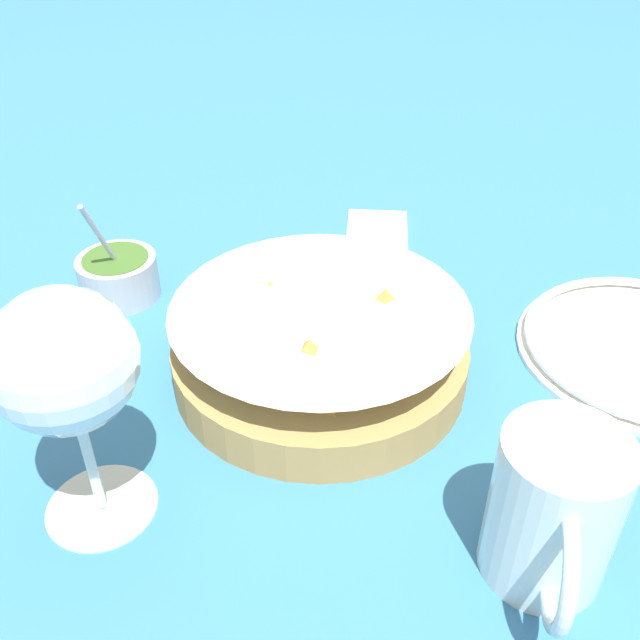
% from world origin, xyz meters
% --- Properties ---
extents(ground_plane, '(4.00, 4.00, 0.00)m').
position_xyz_m(ground_plane, '(0.00, 0.00, 0.00)').
color(ground_plane, teal).
extents(food_basket, '(0.24, 0.24, 0.08)m').
position_xyz_m(food_basket, '(0.02, -0.02, 0.03)').
color(food_basket, '#B2894C').
rests_on(food_basket, ground_plane).
extents(sauce_cup, '(0.08, 0.08, 0.12)m').
position_xyz_m(sauce_cup, '(-0.06, -0.23, 0.02)').
color(sauce_cup, '#B7B7BC').
rests_on(sauce_cup, ground_plane).
extents(wine_glass, '(0.09, 0.09, 0.17)m').
position_xyz_m(wine_glass, '(0.18, -0.13, 0.12)').
color(wine_glass, silver).
rests_on(wine_glass, ground_plane).
extents(beer_mug, '(0.12, 0.08, 0.10)m').
position_xyz_m(beer_mug, '(0.17, 0.16, 0.05)').
color(beer_mug, silver).
rests_on(beer_mug, ground_plane).
extents(napkin, '(0.12, 0.08, 0.01)m').
position_xyz_m(napkin, '(-0.23, -0.00, 0.00)').
color(napkin, white).
rests_on(napkin, ground_plane).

